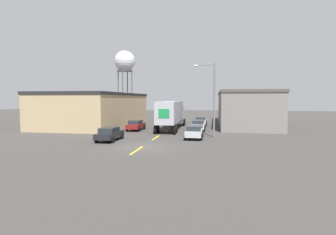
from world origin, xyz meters
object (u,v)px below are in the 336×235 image
parked_car_right_near (194,132)px  water_tower (125,62)px  street_lamp (212,95)px  parked_car_left_far (136,125)px  semi_truck (172,112)px  parked_car_left_near (109,134)px  parked_car_right_far (201,121)px  parked_car_right_mid (198,125)px

parked_car_right_near → water_tower: bearing=118.2°
street_lamp → water_tower: bearing=120.8°
parked_car_left_far → street_lamp: (10.52, -5.18, 4.08)m
water_tower → semi_truck: bearing=-60.8°
parked_car_left_near → street_lamp: bearing=21.8°
parked_car_right_far → parked_car_left_far: size_ratio=1.00×
parked_car_right_near → water_tower: 50.51m
water_tower → parked_car_right_mid: bearing=-56.8°
semi_truck → water_tower: 40.98m
semi_truck → water_tower: (-19.05, 34.09, 12.42)m
parked_car_left_near → street_lamp: street_lamp is taller
parked_car_right_far → semi_truck: bearing=-124.3°
parked_car_left_near → street_lamp: (10.52, 4.20, 4.08)m
parked_car_left_far → street_lamp: size_ratio=0.50×
street_lamp → parked_car_right_near: bearing=-152.3°
parked_car_right_far → street_lamp: 14.09m
parked_car_left_far → water_tower: water_tower is taller
parked_car_right_near → parked_car_left_far: same height
parked_car_left_far → street_lamp: bearing=-26.2°
semi_truck → parked_car_right_mid: size_ratio=3.23×
parked_car_right_near → street_lamp: size_ratio=0.50×
parked_car_left_near → parked_car_left_far: size_ratio=1.00×
parked_car_right_near → semi_truck: bearing=114.3°
parked_car_right_far → parked_car_left_near: same height
semi_truck → parked_car_left_near: (-4.74, -11.85, -1.67)m
parked_car_left_far → water_tower: bearing=111.4°
parked_car_right_far → parked_car_left_far: 11.90m
parked_car_right_far → parked_car_right_mid: bearing=-90.0°
semi_truck → parked_car_right_mid: (3.90, -0.96, -1.67)m
parked_car_left_far → parked_car_left_near: bearing=-90.0°
semi_truck → parked_car_right_near: bearing=-66.3°
parked_car_right_mid → parked_car_right_near: same height
parked_car_right_mid → street_lamp: 8.06m
semi_truck → street_lamp: (5.78, -7.65, 2.41)m
water_tower → street_lamp: water_tower is taller
parked_car_left_far → water_tower: 41.71m
parked_car_left_far → street_lamp: street_lamp is taller
parked_car_right_far → parked_car_right_near: (0.00, -14.35, 0.00)m
parked_car_right_far → parked_car_right_near: same height
parked_car_left_near → parked_car_left_far: bearing=90.0°
parked_car_right_mid → parked_car_right_far: size_ratio=1.00×
parked_car_right_mid → parked_car_right_near: 7.68m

